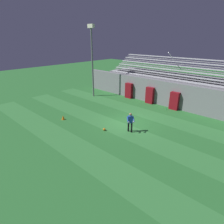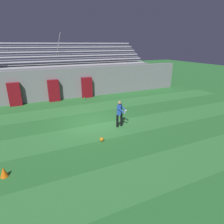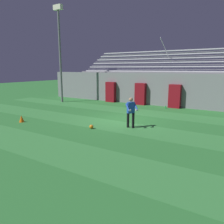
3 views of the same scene
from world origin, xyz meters
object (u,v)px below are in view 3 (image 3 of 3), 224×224
at_px(padding_pillar_far_left, 111,92).
at_px(traffic_cone, 22,119).
at_px(padding_pillar_gate_left, 140,94).
at_px(soccer_ball, 91,127).
at_px(floodlight_pole, 60,43).
at_px(goalkeeper, 131,111).
at_px(padding_pillar_gate_right, 175,96).
at_px(water_bottle, 166,107).

xyz_separation_m(padding_pillar_far_left, traffic_cone, (-0.22, -9.76, -0.75)).
bearing_deg(padding_pillar_gate_left, soccer_ball, -82.51).
distance_m(floodlight_pole, goalkeeper, 11.97).
relative_size(padding_pillar_gate_right, goalkeeper, 1.15).
xyz_separation_m(floodlight_pole, soccer_ball, (8.25, -6.16, -5.38)).
distance_m(padding_pillar_far_left, water_bottle, 5.81).
xyz_separation_m(padding_pillar_gate_right, traffic_cone, (-6.41, -9.76, -0.75)).
distance_m(padding_pillar_far_left, traffic_cone, 9.79).
relative_size(padding_pillar_gate_right, floodlight_pole, 0.22).
distance_m(padding_pillar_gate_left, floodlight_pole, 8.80).
distance_m(padding_pillar_gate_left, water_bottle, 2.80).
bearing_deg(water_bottle, traffic_cone, -123.19).
xyz_separation_m(padding_pillar_gate_left, traffic_cone, (-3.34, -9.76, -0.75)).
xyz_separation_m(floodlight_pole, traffic_cone, (3.76, -7.22, -5.28)).
height_order(floodlight_pole, water_bottle, floodlight_pole).
relative_size(traffic_cone, water_bottle, 1.75).
bearing_deg(padding_pillar_gate_right, goalkeeper, -91.67).
xyz_separation_m(soccer_ball, water_bottle, (1.43, 7.99, 0.01)).
bearing_deg(padding_pillar_gate_left, padding_pillar_gate_right, 0.00).
bearing_deg(water_bottle, floodlight_pole, -169.25).
height_order(goalkeeper, traffic_cone, goalkeeper).
bearing_deg(water_bottle, padding_pillar_gate_right, 55.08).
bearing_deg(padding_pillar_gate_right, traffic_cone, -123.32).
height_order(padding_pillar_gate_left, padding_pillar_far_left, same).
height_order(padding_pillar_gate_right, floodlight_pole, floodlight_pole).
relative_size(padding_pillar_far_left, water_bottle, 7.99).
bearing_deg(water_bottle, padding_pillar_far_left, 172.99).
bearing_deg(padding_pillar_gate_left, water_bottle, -15.22).
relative_size(padding_pillar_gate_left, traffic_cone, 4.57).
xyz_separation_m(goalkeeper, soccer_ball, (-1.71, -1.29, -0.84)).
bearing_deg(water_bottle, padding_pillar_gate_left, 164.78).
relative_size(padding_pillar_far_left, traffic_cone, 4.57).
distance_m(padding_pillar_far_left, floodlight_pole, 6.54).
distance_m(padding_pillar_gate_left, traffic_cone, 10.34).
xyz_separation_m(padding_pillar_gate_right, goalkeeper, (-0.22, -7.40, -0.00)).
bearing_deg(goalkeeper, padding_pillar_far_left, 128.93).
bearing_deg(padding_pillar_gate_right, water_bottle, -124.92).
xyz_separation_m(padding_pillar_gate_left, goalkeeper, (2.85, -7.40, -0.00)).
height_order(padding_pillar_gate_left, water_bottle, padding_pillar_gate_left).
bearing_deg(goalkeeper, floodlight_pole, 153.98).
bearing_deg(padding_pillar_far_left, padding_pillar_gate_left, 0.00).
bearing_deg(soccer_ball, water_bottle, 79.83).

